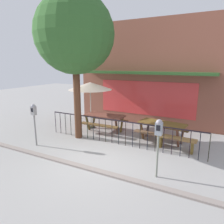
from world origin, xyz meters
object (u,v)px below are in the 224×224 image
at_px(picnic_table_left, 105,118).
at_px(parking_meter_far, 34,114).
at_px(patio_umbrella, 90,86).
at_px(street_tree, 75,35).
at_px(patio_bench, 176,141).
at_px(parking_meter_near, 159,133).
at_px(picnic_table_right, 162,127).

bearing_deg(picnic_table_left, parking_meter_far, -118.91).
height_order(patio_umbrella, street_tree, street_tree).
distance_m(patio_umbrella, street_tree, 2.55).
height_order(picnic_table_left, patio_bench, picnic_table_left).
bearing_deg(street_tree, patio_umbrella, 101.40).
xyz_separation_m(patio_umbrella, parking_meter_near, (4.07, -2.98, -0.75)).
relative_size(patio_bench, street_tree, 0.25).
bearing_deg(picnic_table_left, patio_umbrella, 168.72).
xyz_separation_m(patio_umbrella, parking_meter_far, (-0.63, -2.87, -0.79)).
relative_size(patio_bench, parking_meter_near, 0.86).
bearing_deg(parking_meter_far, picnic_table_right, 32.30).
relative_size(picnic_table_left, patio_umbrella, 0.83).
height_order(picnic_table_left, picnic_table_right, same).
xyz_separation_m(picnic_table_left, street_tree, (-0.58, -1.24, 3.52)).
bearing_deg(patio_umbrella, picnic_table_right, -3.99).
height_order(patio_umbrella, parking_meter_near, patio_umbrella).
bearing_deg(patio_bench, parking_meter_near, -93.29).
bearing_deg(patio_bench, street_tree, -171.83).
distance_m(patio_bench, parking_meter_near, 2.32).
xyz_separation_m(picnic_table_left, parking_meter_far, (-1.49, -2.69, 0.63)).
height_order(picnic_table_left, parking_meter_near, parking_meter_near).
bearing_deg(patio_umbrella, picnic_table_left, -11.28).
relative_size(patio_umbrella, patio_bench, 1.56).
bearing_deg(patio_umbrella, patio_bench, -11.43).
distance_m(picnic_table_left, parking_meter_near, 4.32).
relative_size(picnic_table_left, parking_meter_far, 1.15).
height_order(picnic_table_right, patio_umbrella, patio_umbrella).
distance_m(picnic_table_left, patio_umbrella, 1.66).
height_order(picnic_table_left, parking_meter_far, parking_meter_far).
xyz_separation_m(patio_bench, street_tree, (-3.91, -0.56, 3.77)).
bearing_deg(parking_meter_near, picnic_table_right, 101.51).
distance_m(patio_umbrella, parking_meter_far, 3.04).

